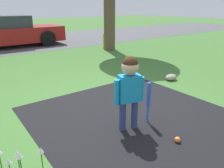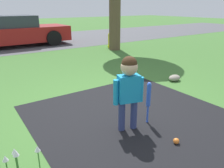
{
  "view_description": "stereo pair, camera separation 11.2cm",
  "coord_description": "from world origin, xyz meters",
  "px_view_note": "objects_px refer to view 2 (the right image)",
  "views": [
    {
      "loc": [
        -1.94,
        -2.83,
        1.69
      ],
      "look_at": [
        -0.09,
        -0.33,
        0.58
      ],
      "focal_mm": 35.0,
      "sensor_mm": 36.0,
      "label": 1
    },
    {
      "loc": [
        -1.85,
        -2.89,
        1.69
      ],
      "look_at": [
        -0.09,
        -0.33,
        0.58
      ],
      "focal_mm": 35.0,
      "sensor_mm": 36.0,
      "label": 2
    }
  ],
  "objects_px": {
    "sports_ball": "(176,141)",
    "fire_hydrant": "(111,40)",
    "baseball_bat": "(149,97)",
    "parked_car": "(14,32)",
    "child": "(129,84)"
  },
  "relations": [
    {
      "from": "sports_ball",
      "to": "fire_hydrant",
      "type": "xyz_separation_m",
      "value": [
        3.17,
        6.16,
        0.29
      ]
    },
    {
      "from": "sports_ball",
      "to": "fire_hydrant",
      "type": "distance_m",
      "value": 6.93
    },
    {
      "from": "fire_hydrant",
      "to": "sports_ball",
      "type": "bearing_deg",
      "value": -117.2
    },
    {
      "from": "baseball_bat",
      "to": "fire_hydrant",
      "type": "relative_size",
      "value": 0.98
    },
    {
      "from": "sports_ball",
      "to": "parked_car",
      "type": "relative_size",
      "value": 0.02
    },
    {
      "from": "baseball_bat",
      "to": "parked_car",
      "type": "distance_m",
      "value": 8.35
    },
    {
      "from": "parked_car",
      "to": "baseball_bat",
      "type": "bearing_deg",
      "value": -89.56
    },
    {
      "from": "sports_ball",
      "to": "fire_hydrant",
      "type": "height_order",
      "value": "fire_hydrant"
    },
    {
      "from": "child",
      "to": "fire_hydrant",
      "type": "xyz_separation_m",
      "value": [
        3.46,
        5.51,
        -0.37
      ]
    },
    {
      "from": "child",
      "to": "baseball_bat",
      "type": "xyz_separation_m",
      "value": [
        0.36,
        -0.03,
        -0.28
      ]
    },
    {
      "from": "child",
      "to": "fire_hydrant",
      "type": "height_order",
      "value": "child"
    },
    {
      "from": "baseball_bat",
      "to": "child",
      "type": "bearing_deg",
      "value": 175.96
    },
    {
      "from": "baseball_bat",
      "to": "parked_car",
      "type": "xyz_separation_m",
      "value": [
        -0.13,
        8.35,
        0.2
      ]
    },
    {
      "from": "fire_hydrant",
      "to": "parked_car",
      "type": "distance_m",
      "value": 4.29
    },
    {
      "from": "fire_hydrant",
      "to": "parked_car",
      "type": "relative_size",
      "value": 0.15
    }
  ]
}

